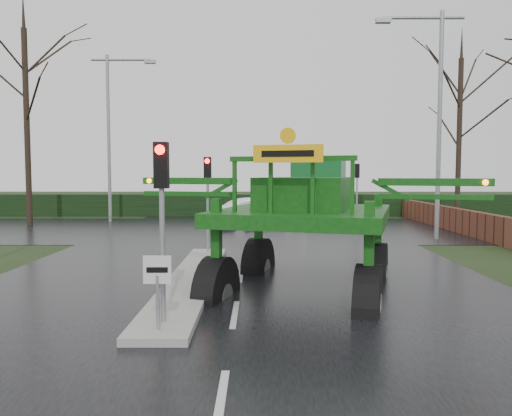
{
  "coord_description": "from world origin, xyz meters",
  "views": [
    {
      "loc": [
        0.47,
        -10.21,
        2.95
      ],
      "look_at": [
        0.43,
        3.44,
        2.0
      ],
      "focal_mm": 35.0,
      "sensor_mm": 36.0,
      "label": 1
    }
  ],
  "objects_px": {
    "traffic_signal_near": "(162,193)",
    "crop_sprayer": "(220,199)",
    "street_light_right": "(433,104)",
    "white_sedan": "(260,228)",
    "keep_left_sign": "(157,280)",
    "traffic_signal_mid": "(208,183)",
    "traffic_signal_far": "(357,179)",
    "street_light_left_far": "(113,123)"
  },
  "relations": [
    {
      "from": "traffic_signal_far",
      "to": "street_light_right",
      "type": "xyz_separation_m",
      "value": [
        1.69,
        -8.01,
        3.4
      ]
    },
    {
      "from": "traffic_signal_near",
      "to": "traffic_signal_far",
      "type": "relative_size",
      "value": 1.0
    },
    {
      "from": "traffic_signal_near",
      "to": "street_light_left_far",
      "type": "distance_m",
      "value": 22.37
    },
    {
      "from": "keep_left_sign",
      "to": "street_light_right",
      "type": "bearing_deg",
      "value": 54.88
    },
    {
      "from": "street_light_left_far",
      "to": "white_sedan",
      "type": "relative_size",
      "value": 2.07
    },
    {
      "from": "traffic_signal_near",
      "to": "white_sedan",
      "type": "height_order",
      "value": "traffic_signal_near"
    },
    {
      "from": "traffic_signal_near",
      "to": "crop_sprayer",
      "type": "xyz_separation_m",
      "value": [
        0.87,
        2.72,
        -0.26
      ]
    },
    {
      "from": "keep_left_sign",
      "to": "white_sedan",
      "type": "relative_size",
      "value": 0.28
    },
    {
      "from": "white_sedan",
      "to": "crop_sprayer",
      "type": "bearing_deg",
      "value": 155.97
    },
    {
      "from": "traffic_signal_mid",
      "to": "crop_sprayer",
      "type": "bearing_deg",
      "value": -81.48
    },
    {
      "from": "traffic_signal_near",
      "to": "keep_left_sign",
      "type": "bearing_deg",
      "value": -90.0
    },
    {
      "from": "crop_sprayer",
      "to": "white_sedan",
      "type": "distance_m",
      "value": 15.28
    },
    {
      "from": "traffic_signal_far",
      "to": "street_light_left_far",
      "type": "relative_size",
      "value": 0.35
    },
    {
      "from": "keep_left_sign",
      "to": "traffic_signal_mid",
      "type": "distance_m",
      "value": 9.12
    },
    {
      "from": "street_light_right",
      "to": "traffic_signal_near",
      "type": "bearing_deg",
      "value": -126.13
    },
    {
      "from": "keep_left_sign",
      "to": "street_light_left_far",
      "type": "bearing_deg",
      "value": 107.78
    },
    {
      "from": "street_light_right",
      "to": "white_sedan",
      "type": "distance_m",
      "value": 10.77
    },
    {
      "from": "traffic_signal_mid",
      "to": "traffic_signal_near",
      "type": "bearing_deg",
      "value": -90.0
    },
    {
      "from": "street_light_left_far",
      "to": "white_sedan",
      "type": "height_order",
      "value": "street_light_left_far"
    },
    {
      "from": "street_light_right",
      "to": "white_sedan",
      "type": "xyz_separation_m",
      "value": [
        -7.57,
        4.78,
        -5.99
      ]
    },
    {
      "from": "street_light_left_far",
      "to": "crop_sprayer",
      "type": "distance_m",
      "value": 20.2
    },
    {
      "from": "street_light_right",
      "to": "white_sedan",
      "type": "bearing_deg",
      "value": 147.73
    },
    {
      "from": "street_light_left_far",
      "to": "white_sedan",
      "type": "distance_m",
      "value": 11.14
    },
    {
      "from": "white_sedan",
      "to": "traffic_signal_far",
      "type": "bearing_deg",
      "value": -81.23
    },
    {
      "from": "keep_left_sign",
      "to": "crop_sprayer",
      "type": "height_order",
      "value": "crop_sprayer"
    },
    {
      "from": "street_light_right",
      "to": "keep_left_sign",
      "type": "bearing_deg",
      "value": -125.12
    },
    {
      "from": "street_light_left_far",
      "to": "traffic_signal_near",
      "type": "bearing_deg",
      "value": -71.83
    },
    {
      "from": "street_light_left_far",
      "to": "crop_sprayer",
      "type": "relative_size",
      "value": 1.17
    },
    {
      "from": "traffic_signal_near",
      "to": "street_light_right",
      "type": "relative_size",
      "value": 0.35
    },
    {
      "from": "traffic_signal_mid",
      "to": "crop_sprayer",
      "type": "xyz_separation_m",
      "value": [
        0.87,
        -5.78,
        -0.26
      ]
    },
    {
      "from": "traffic_signal_mid",
      "to": "crop_sprayer",
      "type": "relative_size",
      "value": 0.41
    },
    {
      "from": "traffic_signal_mid",
      "to": "white_sedan",
      "type": "distance_m",
      "value": 9.83
    },
    {
      "from": "traffic_signal_near",
      "to": "street_light_right",
      "type": "xyz_separation_m",
      "value": [
        9.49,
        13.01,
        3.4
      ]
    },
    {
      "from": "keep_left_sign",
      "to": "traffic_signal_mid",
      "type": "bearing_deg",
      "value": 90.0
    },
    {
      "from": "keep_left_sign",
      "to": "traffic_signal_far",
      "type": "bearing_deg",
      "value": 70.07
    },
    {
      "from": "crop_sprayer",
      "to": "white_sedan",
      "type": "height_order",
      "value": "crop_sprayer"
    },
    {
      "from": "keep_left_sign",
      "to": "white_sedan",
      "type": "bearing_deg",
      "value": 83.99
    },
    {
      "from": "keep_left_sign",
      "to": "street_light_left_far",
      "type": "height_order",
      "value": "street_light_left_far"
    },
    {
      "from": "street_light_right",
      "to": "white_sedan",
      "type": "relative_size",
      "value": 2.07
    },
    {
      "from": "traffic_signal_near",
      "to": "traffic_signal_mid",
      "type": "relative_size",
      "value": 1.0
    },
    {
      "from": "traffic_signal_far",
      "to": "street_light_left_far",
      "type": "distance_m",
      "value": 15.08
    },
    {
      "from": "street_light_left_far",
      "to": "street_light_right",
      "type": "bearing_deg",
      "value": -26.02
    }
  ]
}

